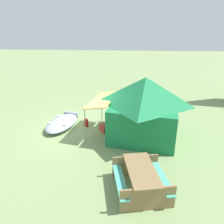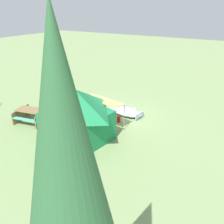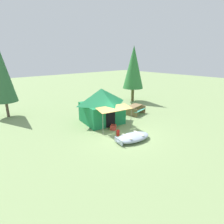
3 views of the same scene
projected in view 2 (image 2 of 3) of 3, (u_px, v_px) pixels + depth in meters
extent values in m
plane|color=#809960|center=(113.00, 120.00, 13.63)|extent=(80.00, 80.00, 0.00)
ellipsoid|color=#9CAABD|center=(125.00, 111.00, 14.31)|extent=(2.49, 1.57, 0.40)
ellipsoid|color=#363B42|center=(125.00, 110.00, 14.30)|extent=(2.28, 1.39, 0.15)
cube|color=beige|center=(119.00, 107.00, 14.51)|extent=(0.28, 0.94, 0.04)
cube|color=beige|center=(131.00, 110.00, 13.97)|extent=(0.28, 0.94, 0.04)
cube|color=#9CAABD|center=(140.00, 115.00, 13.68)|extent=(0.20, 0.79, 0.31)
cube|color=#1A7C45|center=(77.00, 126.00, 11.29)|extent=(3.15, 3.13, 1.53)
pyramid|color=#1A7C45|center=(75.00, 101.00, 10.73)|extent=(3.40, 3.38, 1.15)
cube|color=black|center=(97.00, 119.00, 12.29)|extent=(0.75, 0.15, 1.23)
cube|color=tan|center=(102.00, 100.00, 12.24)|extent=(2.60, 1.39, 0.19)
cylinder|color=gray|center=(93.00, 107.00, 13.57)|extent=(0.04, 0.04, 1.46)
cylinder|color=gray|center=(124.00, 118.00, 12.22)|extent=(0.04, 0.04, 1.46)
cube|color=olive|center=(31.00, 110.00, 13.12)|extent=(1.84, 1.14, 0.04)
cube|color=#50BBA0|center=(25.00, 119.00, 12.71)|extent=(1.72, 0.62, 0.04)
cube|color=#50BBA0|center=(38.00, 111.00, 13.78)|extent=(1.72, 0.62, 0.04)
cube|color=olive|center=(21.00, 114.00, 13.50)|extent=(0.38, 1.47, 0.72)
cube|color=olive|center=(43.00, 118.00, 13.06)|extent=(0.38, 1.47, 0.72)
cube|color=#BD372D|center=(102.00, 124.00, 12.77)|extent=(0.62, 0.60, 0.32)
cylinder|color=red|center=(119.00, 119.00, 13.32)|extent=(0.27, 0.27, 0.37)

